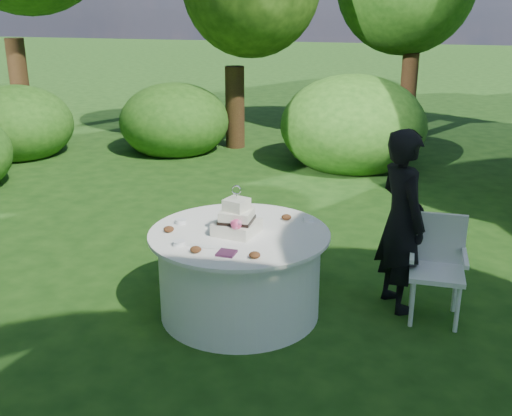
% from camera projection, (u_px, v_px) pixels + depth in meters
% --- Properties ---
extents(ground, '(80.00, 80.00, 0.00)m').
position_uv_depth(ground, '(240.00, 312.00, 5.37)').
color(ground, '#16380F').
rests_on(ground, ground).
extents(napkins, '(0.14, 0.14, 0.02)m').
position_uv_depth(napkins, '(227.00, 253.00, 4.66)').
color(napkins, '#431C38').
rests_on(napkins, table).
extents(feather_plume, '(0.48, 0.07, 0.01)m').
position_uv_depth(feather_plume, '(203.00, 246.00, 4.80)').
color(feather_plume, white).
rests_on(feather_plume, table).
extents(guest, '(0.65, 0.71, 1.64)m').
position_uv_depth(guest, '(401.00, 221.00, 5.23)').
color(guest, black).
rests_on(guest, ground).
extents(table, '(1.56, 1.56, 0.77)m').
position_uv_depth(table, '(240.00, 272.00, 5.24)').
color(table, white).
rests_on(table, ground).
extents(cake, '(0.38, 0.38, 0.43)m').
position_uv_depth(cake, '(237.00, 221.00, 5.05)').
color(cake, silver).
rests_on(cake, table).
extents(chair, '(0.49, 0.47, 0.91)m').
position_uv_depth(chair, '(437.00, 260.00, 5.17)').
color(chair, white).
rests_on(chair, ground).
extents(votives, '(1.17, 0.97, 0.04)m').
position_uv_depth(votives, '(224.00, 227.00, 5.16)').
color(votives, white).
rests_on(votives, table).
extents(petal_cups, '(0.98, 1.03, 0.05)m').
position_uv_depth(petal_cups, '(227.00, 237.00, 4.95)').
color(petal_cups, '#562D16').
rests_on(petal_cups, table).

